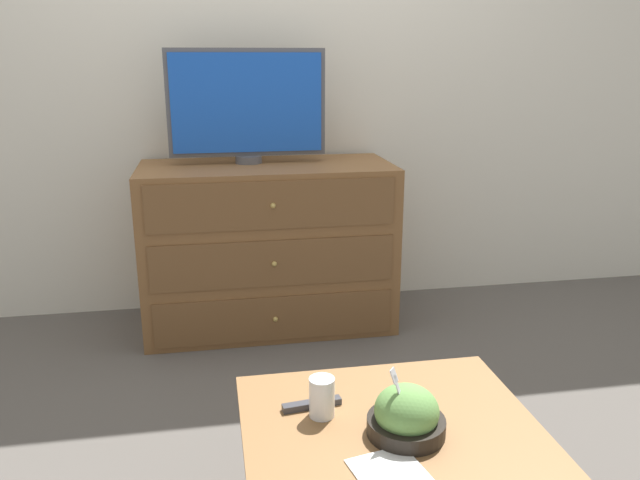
{
  "coord_description": "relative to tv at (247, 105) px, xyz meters",
  "views": [
    {
      "loc": [
        -0.33,
        -3.24,
        1.3
      ],
      "look_at": [
        -0.01,
        -1.47,
        0.77
      ],
      "focal_mm": 35.0,
      "sensor_mm": 36.0,
      "label": 1
    }
  ],
  "objects": [
    {
      "name": "dresser",
      "position": [
        0.08,
        -0.07,
        -0.68
      ],
      "size": [
        1.2,
        0.56,
        0.81
      ],
      "color": "brown",
      "rests_on": "ground_plane"
    },
    {
      "name": "ground_plane",
      "position": [
        0.14,
        0.24,
        -1.08
      ],
      "size": [
        12.0,
        12.0,
        0.0
      ],
      "primitive_type": "plane",
      "color": "#56514C"
    },
    {
      "name": "napkin",
      "position": [
        0.18,
        -1.86,
        -0.68
      ],
      "size": [
        0.18,
        0.18,
        0.0
      ],
      "color": "white",
      "rests_on": "coffee_table"
    },
    {
      "name": "takeout_bowl",
      "position": [
        0.26,
        -1.72,
        -0.63
      ],
      "size": [
        0.19,
        0.19,
        0.18
      ],
      "color": "black",
      "rests_on": "coffee_table"
    },
    {
      "name": "drink_cup",
      "position": [
        0.07,
        -1.6,
        -0.63
      ],
      "size": [
        0.07,
        0.07,
        0.11
      ],
      "color": "beige",
      "rests_on": "coffee_table"
    },
    {
      "name": "coffee_table",
      "position": [
        0.23,
        -1.67,
        -0.74
      ],
      "size": [
        0.75,
        0.64,
        0.4
      ],
      "color": "olive",
      "rests_on": "ground_plane"
    },
    {
      "name": "tv",
      "position": [
        0.0,
        0.0,
        0.0
      ],
      "size": [
        0.74,
        0.13,
        0.53
      ],
      "color": "#515156",
      "rests_on": "dresser"
    },
    {
      "name": "wall_back",
      "position": [
        0.14,
        0.26,
        0.22
      ],
      "size": [
        12.0,
        0.05,
        2.6
      ],
      "color": "silver",
      "rests_on": "ground_plane"
    },
    {
      "name": "remote_control",
      "position": [
        0.05,
        -1.56,
        -0.67
      ],
      "size": [
        0.16,
        0.05,
        0.02
      ],
      "color": "#38383D",
      "rests_on": "coffee_table"
    }
  ]
}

